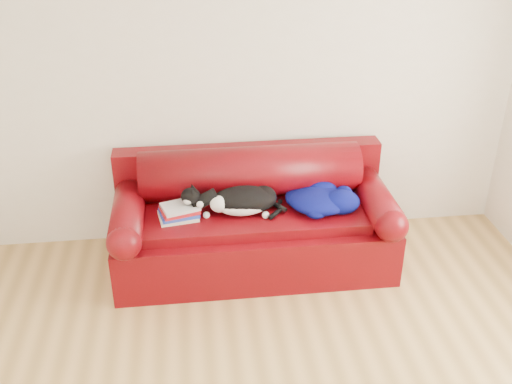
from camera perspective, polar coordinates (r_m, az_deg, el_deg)
room_shell at (r=2.69m, az=4.17°, el=4.49°), size 4.52×4.02×2.61m
sofa_base at (r=4.66m, az=-0.21°, el=-4.34°), size 2.10×0.90×0.50m
sofa_back at (r=4.71m, az=-0.57°, el=0.36°), size 2.10×1.01×0.88m
book_stack at (r=4.41m, az=-7.33°, el=-1.88°), size 0.31×0.27×0.10m
cat at (r=4.41m, az=-1.23°, el=-0.88°), size 0.71×0.30×0.25m
blanket at (r=4.52m, az=6.21°, el=-0.65°), size 0.55×0.45×0.17m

